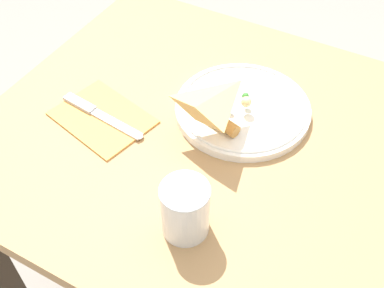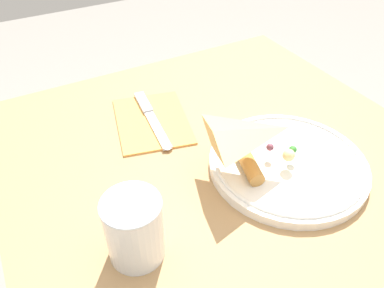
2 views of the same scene
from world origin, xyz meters
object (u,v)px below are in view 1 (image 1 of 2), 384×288
at_px(plate_pizza, 242,108).
at_px(napkin_folded, 102,118).
at_px(milk_glass, 185,211).
at_px(butter_knife, 98,114).
at_px(dining_table, 271,196).

height_order(plate_pizza, napkin_folded, plate_pizza).
relative_size(milk_glass, napkin_folded, 0.47).
bearing_deg(milk_glass, butter_knife, 152.71).
height_order(milk_glass, butter_knife, milk_glass).
bearing_deg(plate_pizza, butter_knife, -149.39).
relative_size(napkin_folded, butter_knife, 1.06).
relative_size(dining_table, napkin_folded, 5.36).
bearing_deg(dining_table, napkin_folded, -168.69).
bearing_deg(butter_knife, milk_glass, -20.28).
bearing_deg(napkin_folded, dining_table, 11.31).
distance_m(dining_table, plate_pizza, 0.18).
relative_size(plate_pizza, napkin_folded, 1.26).
bearing_deg(napkin_folded, plate_pizza, 31.87).
height_order(napkin_folded, butter_knife, butter_knife).
bearing_deg(butter_knife, plate_pizza, 37.62).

